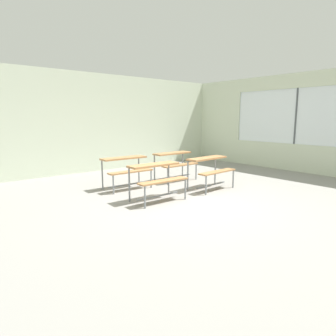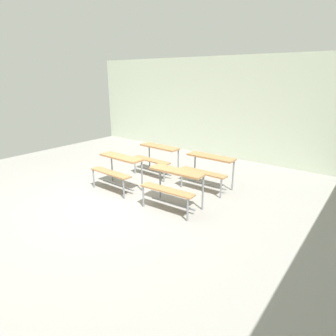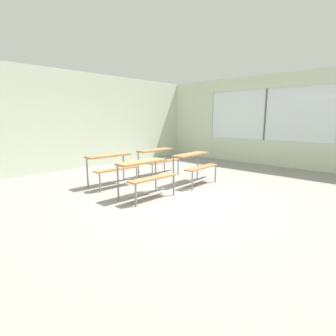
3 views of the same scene
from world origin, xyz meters
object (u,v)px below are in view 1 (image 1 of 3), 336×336
desk_bench_r0c1 (210,165)px  desk_bench_r1c0 (126,165)px  desk_bench_r0c0 (157,173)px  desk_bench_r1c1 (175,159)px

desk_bench_r0c1 → desk_bench_r1c0: 1.98m
desk_bench_r0c0 → desk_bench_r1c0: bearing=88.3°
desk_bench_r1c0 → desk_bench_r1c1: (1.50, -0.02, 0.00)m
desk_bench_r0c0 → desk_bench_r0c1: bearing=0.5°
desk_bench_r0c0 → desk_bench_r1c1: bearing=39.8°
desk_bench_r0c0 → desk_bench_r1c1: 2.01m
desk_bench_r0c0 → desk_bench_r1c1: same height
desk_bench_r1c0 → desk_bench_r1c1: same height
desk_bench_r0c1 → desk_bench_r1c1: 1.27m
desk_bench_r0c0 → desk_bench_r0c1: (1.56, -0.02, 0.00)m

